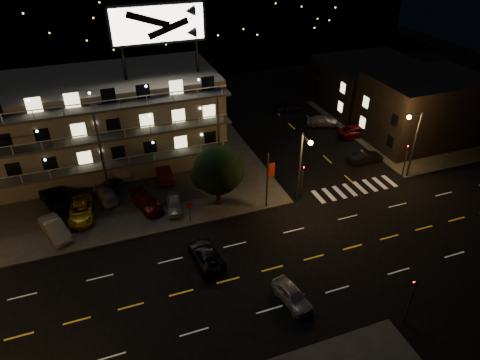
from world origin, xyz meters
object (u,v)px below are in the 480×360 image
object	(u,v)px
lot_car_4	(174,204)
road_car_east	(292,295)
lot_car_7	(106,194)
tree	(217,172)
road_car_west	(206,255)
lot_car_2	(81,211)
side_car_0	(366,157)

from	to	relation	value
lot_car_4	road_car_east	bearing A→B (deg)	-61.12
lot_car_7	road_car_east	bearing A→B (deg)	109.94
tree	road_car_west	size ratio (longest dim) A/B	1.39
lot_car_4	lot_car_7	distance (m)	7.71
tree	road_car_east	xyz separation A→B (m)	(1.48, -14.39, -3.36)
lot_car_4	road_car_west	world-z (taller)	lot_car_4
lot_car_2	side_car_0	bearing A→B (deg)	2.89
road_car_east	side_car_0	bearing A→B (deg)	33.40
road_car_east	road_car_west	xyz separation A→B (m)	(-4.98, 6.78, -0.03)
lot_car_4	lot_car_2	bearing A→B (deg)	174.09
lot_car_2	road_car_east	bearing A→B (deg)	-45.35
lot_car_4	side_car_0	xyz separation A→B (m)	(23.99, 1.79, -0.12)
lot_car_7	side_car_0	bearing A→B (deg)	162.49
tree	lot_car_4	world-z (taller)	tree
road_car_east	road_car_west	bearing A→B (deg)	116.94
side_car_0	tree	bearing A→B (deg)	96.30
lot_car_7	side_car_0	world-z (taller)	lot_car_7
lot_car_4	road_car_east	world-z (taller)	lot_car_4
lot_car_2	lot_car_4	world-z (taller)	lot_car_2
lot_car_2	road_car_east	world-z (taller)	lot_car_2
lot_car_7	road_car_west	xyz separation A→B (m)	(7.34, -12.47, -0.15)
lot_car_2	road_car_east	size ratio (longest dim) A/B	1.26
tree	side_car_0	bearing A→B (deg)	6.72
road_car_west	lot_car_2	bearing A→B (deg)	-50.14
road_car_west	lot_car_7	bearing A→B (deg)	-63.90
tree	lot_car_4	xyz separation A→B (m)	(-4.48, 0.51, -3.25)
side_car_0	road_car_west	world-z (taller)	side_car_0
lot_car_2	side_car_0	size ratio (longest dim) A/B	1.24
lot_car_7	side_car_0	xyz separation A→B (m)	(30.36, -2.56, -0.13)
road_car_west	side_car_0	bearing A→B (deg)	-161.10
lot_car_2	road_car_east	distance (m)	22.56
tree	road_car_west	distance (m)	9.03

